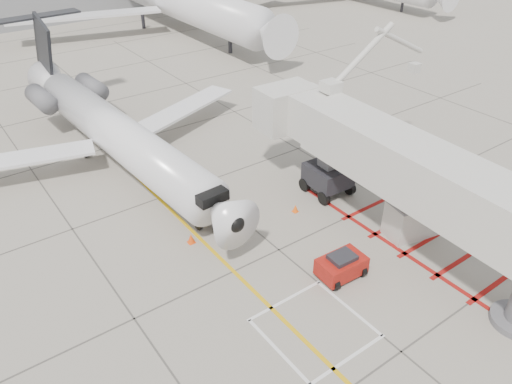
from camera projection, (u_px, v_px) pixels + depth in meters
ground_plane at (333, 295)px, 22.88m from camera, size 260.00×260.00×0.00m
regional_jet at (131, 124)px, 29.50m from camera, size 24.48×30.12×7.57m
jet_bridge at (414, 181)px, 23.99m from camera, size 9.89×19.46×7.63m
pushback_tug at (341, 265)px, 23.62m from camera, size 2.33×1.52×1.32m
baggage_cart at (225, 216)px, 27.15m from camera, size 2.05×1.68×1.11m
ground_power_unit at (412, 217)px, 26.21m from camera, size 2.92×2.06×2.11m
cone_nose at (191, 238)px, 25.97m from camera, size 0.39×0.39×0.54m
cone_side at (295, 208)px, 28.38m from camera, size 0.34×0.34×0.47m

